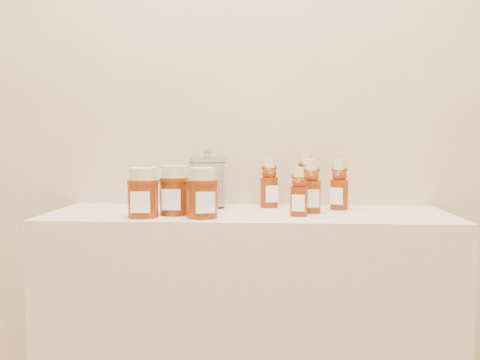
# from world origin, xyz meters

# --- Properties ---
(wall_back) EXTENTS (3.50, 0.02, 2.70)m
(wall_back) POSITION_xyz_m (0.00, 1.75, 1.35)
(wall_back) COLOR tan
(wall_back) RESTS_ON ground
(display_table) EXTENTS (1.20, 0.40, 0.90)m
(display_table) POSITION_xyz_m (0.00, 1.55, 0.45)
(display_table) COLOR #C9B193
(display_table) RESTS_ON ground
(bear_bottle_back_left) EXTENTS (0.08, 0.08, 0.18)m
(bear_bottle_back_left) POSITION_xyz_m (0.06, 1.68, 0.99)
(bear_bottle_back_left) COLOR #601E07
(bear_bottle_back_left) RESTS_ON display_table
(bear_bottle_back_mid) EXTENTS (0.09, 0.09, 0.20)m
(bear_bottle_back_mid) POSITION_xyz_m (0.18, 1.68, 1.00)
(bear_bottle_back_mid) COLOR #601E07
(bear_bottle_back_mid) RESTS_ON display_table
(bear_bottle_back_right) EXTENTS (0.08, 0.08, 0.18)m
(bear_bottle_back_right) POSITION_xyz_m (0.28, 1.64, 0.99)
(bear_bottle_back_right) COLOR #601E07
(bear_bottle_back_right) RESTS_ON display_table
(bear_bottle_front_left) EXTENTS (0.06, 0.06, 0.16)m
(bear_bottle_front_left) POSITION_xyz_m (0.15, 1.49, 0.98)
(bear_bottle_front_left) COLOR #601E07
(bear_bottle_front_left) RESTS_ON display_table
(bear_bottle_front_right) EXTENTS (0.06, 0.06, 0.18)m
(bear_bottle_front_right) POSITION_xyz_m (0.19, 1.56, 0.99)
(bear_bottle_front_right) COLOR #601E07
(bear_bottle_front_right) RESTS_ON display_table
(honey_jar_left) EXTENTS (0.09, 0.09, 0.14)m
(honey_jar_left) POSITION_xyz_m (-0.29, 1.43, 0.97)
(honey_jar_left) COLOR #601E07
(honey_jar_left) RESTS_ON display_table
(honey_jar_back) EXTENTS (0.10, 0.10, 0.14)m
(honey_jar_back) POSITION_xyz_m (-0.21, 1.49, 0.97)
(honey_jar_back) COLOR #601E07
(honey_jar_back) RESTS_ON display_table
(honey_jar_front) EXTENTS (0.11, 0.11, 0.14)m
(honey_jar_front) POSITION_xyz_m (-0.12, 1.43, 0.97)
(honey_jar_front) COLOR #601E07
(honey_jar_front) RESTS_ON display_table
(glass_canister) EXTENTS (0.15, 0.15, 0.18)m
(glass_canister) POSITION_xyz_m (-0.13, 1.65, 0.99)
(glass_canister) COLOR white
(glass_canister) RESTS_ON display_table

